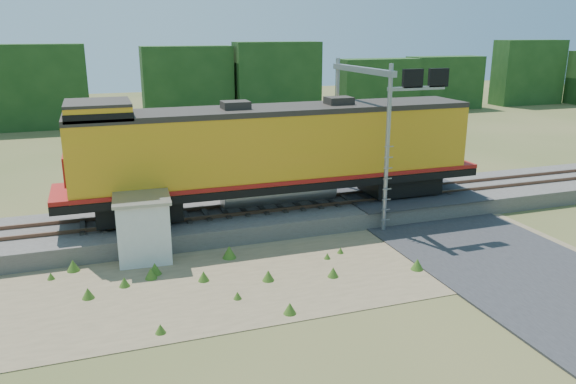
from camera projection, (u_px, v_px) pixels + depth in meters
name	position (u px, v px, depth m)	size (l,w,h in m)	color
ground	(327.00, 270.00, 21.95)	(140.00, 140.00, 0.00)	#475123
ballast	(279.00, 214.00, 27.29)	(70.00, 5.00, 0.80)	slate
rails	(279.00, 205.00, 27.15)	(70.00, 1.54, 0.16)	brown
dirt_shoulder	(275.00, 271.00, 21.77)	(26.00, 8.00, 0.03)	#8C7754
road	(467.00, 240.00, 24.80)	(7.00, 66.00, 0.86)	#38383A
tree_line_north	(178.00, 93.00, 55.60)	(130.00, 3.00, 6.50)	#183915
weed_clumps	(240.00, 281.00, 20.94)	(15.00, 6.20, 0.56)	#3E661D
locomotive	(273.00, 151.00, 26.32)	(20.26, 3.09, 5.23)	black
shed	(143.00, 228.00, 22.62)	(2.35, 2.35, 2.65)	silver
signal_gantry	(375.00, 103.00, 26.64)	(3.03, 6.20, 7.64)	gray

